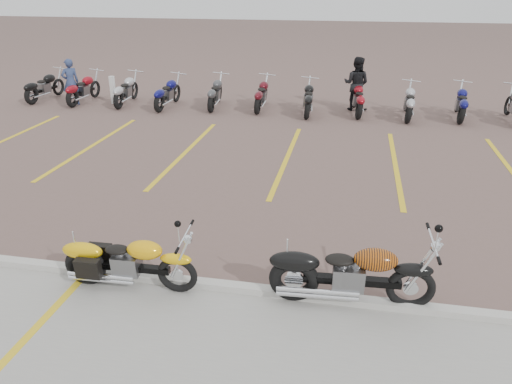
% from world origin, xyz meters
% --- Properties ---
extents(ground, '(100.00, 100.00, 0.00)m').
position_xyz_m(ground, '(0.00, 0.00, 0.00)').
color(ground, brown).
rests_on(ground, ground).
extents(curb, '(60.00, 0.18, 0.12)m').
position_xyz_m(curb, '(0.00, -2.00, 0.06)').
color(curb, '#ADAAA3').
rests_on(curb, ground).
extents(parking_stripes, '(38.00, 5.50, 0.01)m').
position_xyz_m(parking_stripes, '(0.00, 4.00, 0.00)').
color(parking_stripes, gold).
rests_on(parking_stripes, ground).
extents(yellow_cruiser, '(2.03, 0.31, 0.84)m').
position_xyz_m(yellow_cruiser, '(-1.50, -2.21, 0.41)').
color(yellow_cruiser, black).
rests_on(yellow_cruiser, ground).
extents(flame_cruiser, '(2.28, 0.37, 0.94)m').
position_xyz_m(flame_cruiser, '(1.66, -2.00, 0.47)').
color(flame_cruiser, black).
rests_on(flame_cruiser, ground).
extents(person_a, '(0.71, 0.70, 1.65)m').
position_xyz_m(person_a, '(-8.44, 8.34, 0.82)').
color(person_a, navy).
rests_on(person_a, ground).
extents(person_b, '(1.03, 0.89, 1.82)m').
position_xyz_m(person_b, '(1.62, 9.55, 0.91)').
color(person_b, black).
rests_on(person_b, ground).
extents(bollard, '(0.16, 0.16, 1.00)m').
position_xyz_m(bollard, '(-7.08, 8.82, 0.50)').
color(bollard, silver).
rests_on(bollard, ground).
extents(bg_bike_row, '(20.44, 2.00, 1.10)m').
position_xyz_m(bg_bike_row, '(0.02, 8.76, 0.55)').
color(bg_bike_row, black).
rests_on(bg_bike_row, ground).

